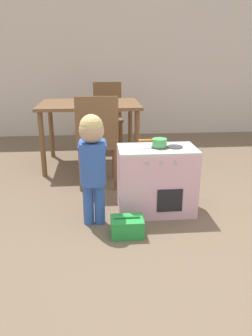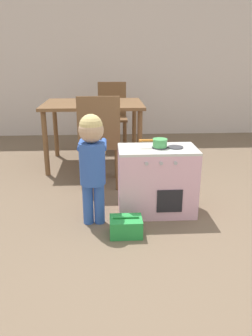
{
  "view_description": "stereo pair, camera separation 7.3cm",
  "coord_description": "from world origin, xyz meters",
  "px_view_note": "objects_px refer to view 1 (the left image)",
  "views": [
    {
      "loc": [
        -0.39,
        -1.81,
        1.28
      ],
      "look_at": [
        -0.17,
        0.66,
        0.43
      ],
      "focal_mm": 35.0,
      "sensor_mm": 36.0,
      "label": 1
    },
    {
      "loc": [
        -0.32,
        -1.82,
        1.28
      ],
      "look_at": [
        -0.17,
        0.66,
        0.43
      ],
      "focal_mm": 35.0,
      "sensor_mm": 36.0,
      "label": 2
    }
  ],
  "objects_px": {
    "play_kitchen": "(156,180)",
    "dining_table": "(90,111)",
    "child_figure": "(92,156)",
    "toy_basket": "(127,227)",
    "dining_chair_far": "(108,114)",
    "dining_chair_near": "(97,140)",
    "toy_pot": "(159,142)"
  },
  "relations": [
    {
      "from": "toy_basket",
      "to": "dining_chair_far",
      "type": "xyz_separation_m",
      "value": [
        -0.05,
        2.48,
        0.43
      ]
    },
    {
      "from": "dining_chair_far",
      "to": "dining_table",
      "type": "bearing_deg",
      "value": 72.29
    },
    {
      "from": "dining_chair_near",
      "to": "dining_chair_far",
      "type": "relative_size",
      "value": 1.0
    },
    {
      "from": "play_kitchen",
      "to": "dining_table",
      "type": "bearing_deg",
      "value": 112.77
    },
    {
      "from": "toy_basket",
      "to": "child_figure",
      "type": "bearing_deg",
      "value": 139.15
    },
    {
      "from": "child_figure",
      "to": "dining_chair_far",
      "type": "height_order",
      "value": "dining_chair_far"
    },
    {
      "from": "child_figure",
      "to": "dining_chair_far",
      "type": "relative_size",
      "value": 0.94
    },
    {
      "from": "dining_table",
      "to": "toy_basket",
      "type": "bearing_deg",
      "value": -80.59
    },
    {
      "from": "child_figure",
      "to": "play_kitchen",
      "type": "bearing_deg",
      "value": 17.64
    },
    {
      "from": "play_kitchen",
      "to": "dining_chair_far",
      "type": "relative_size",
      "value": 0.69
    },
    {
      "from": "toy_pot",
      "to": "dining_chair_near",
      "type": "height_order",
      "value": "dining_chair_near"
    },
    {
      "from": "play_kitchen",
      "to": "toy_basket",
      "type": "xyz_separation_m",
      "value": [
        -0.28,
        -0.38,
        -0.22
      ]
    },
    {
      "from": "dining_chair_near",
      "to": "toy_basket",
      "type": "bearing_deg",
      "value": -78.16
    },
    {
      "from": "play_kitchen",
      "to": "toy_basket",
      "type": "height_order",
      "value": "play_kitchen"
    },
    {
      "from": "dining_chair_far",
      "to": "toy_basket",
      "type": "bearing_deg",
      "value": 91.19
    },
    {
      "from": "dining_table",
      "to": "play_kitchen",
      "type": "bearing_deg",
      "value": -67.23
    },
    {
      "from": "play_kitchen",
      "to": "dining_table",
      "type": "distance_m",
      "value": 1.52
    },
    {
      "from": "dining_table",
      "to": "dining_chair_near",
      "type": "bearing_deg",
      "value": -83.79
    },
    {
      "from": "dining_chair_far",
      "to": "toy_pot",
      "type": "bearing_deg",
      "value": 99.34
    },
    {
      "from": "child_figure",
      "to": "toy_basket",
      "type": "height_order",
      "value": "child_figure"
    },
    {
      "from": "child_figure",
      "to": "toy_pot",
      "type": "bearing_deg",
      "value": 17.32
    },
    {
      "from": "toy_pot",
      "to": "dining_chair_far",
      "type": "relative_size",
      "value": 0.25
    },
    {
      "from": "play_kitchen",
      "to": "child_figure",
      "type": "relative_size",
      "value": 0.73
    },
    {
      "from": "play_kitchen",
      "to": "dining_table",
      "type": "relative_size",
      "value": 0.55
    },
    {
      "from": "play_kitchen",
      "to": "child_figure",
      "type": "height_order",
      "value": "child_figure"
    },
    {
      "from": "play_kitchen",
      "to": "toy_basket",
      "type": "relative_size",
      "value": 2.66
    },
    {
      "from": "child_figure",
      "to": "dining_chair_near",
      "type": "bearing_deg",
      "value": 87.07
    },
    {
      "from": "toy_pot",
      "to": "child_figure",
      "type": "xyz_separation_m",
      "value": [
        -0.54,
        -0.17,
        -0.06
      ]
    },
    {
      "from": "toy_pot",
      "to": "child_figure",
      "type": "relative_size",
      "value": 0.26
    },
    {
      "from": "play_kitchen",
      "to": "toy_pot",
      "type": "height_order",
      "value": "toy_pot"
    },
    {
      "from": "toy_basket",
      "to": "dining_chair_near",
      "type": "distance_m",
      "value": 1.09
    },
    {
      "from": "dining_chair_near",
      "to": "toy_pot",
      "type": "bearing_deg",
      "value": -50.3
    }
  ]
}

